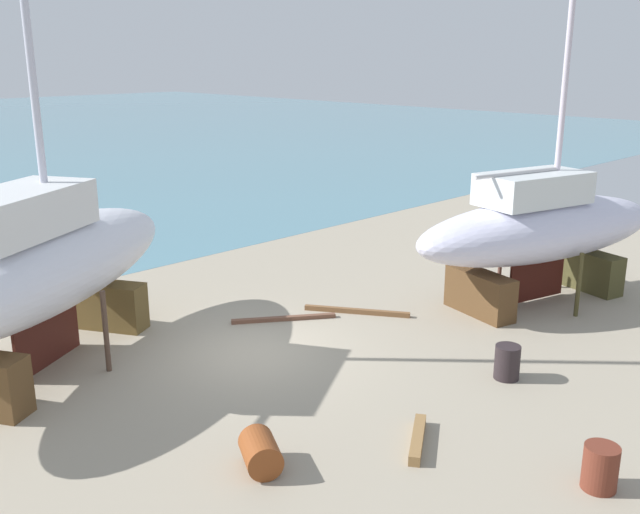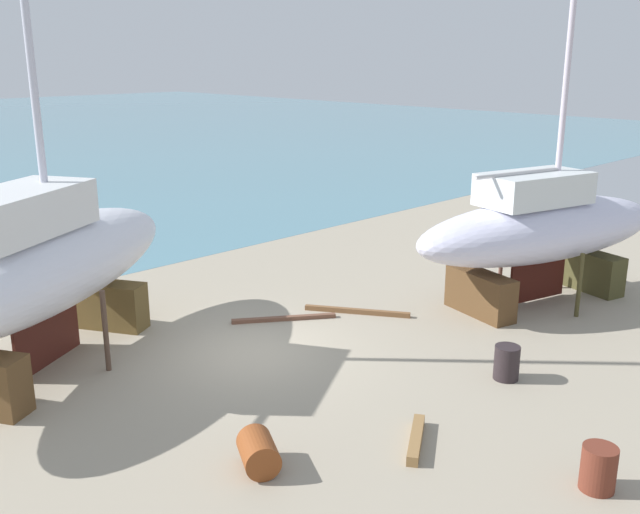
# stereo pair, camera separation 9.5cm
# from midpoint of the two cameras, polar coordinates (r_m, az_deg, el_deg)

# --- Properties ---
(ground_plane) EXTENTS (45.11, 45.11, 0.00)m
(ground_plane) POSITION_cam_midpoint_polar(r_m,az_deg,el_deg) (14.86, 3.36, -11.56)
(ground_plane) COLOR gray
(sailboat_large_starboard) EXTENTS (9.03, 4.75, 13.94)m
(sailboat_large_starboard) POSITION_cam_midpoint_polar(r_m,az_deg,el_deg) (20.89, 17.17, 2.23)
(sailboat_large_starboard) COLOR #454122
(sailboat_large_starboard) RESTS_ON ground
(sailboat_small_center) EXTENTS (9.55, 7.16, 17.36)m
(sailboat_small_center) POSITION_cam_midpoint_polar(r_m,az_deg,el_deg) (16.89, -21.89, -0.68)
(sailboat_small_center) COLOR brown
(sailboat_small_center) RESTS_ON ground
(barrel_rust_near) EXTENTS (0.60, 0.60, 0.76)m
(barrel_rust_near) POSITION_cam_midpoint_polar(r_m,az_deg,el_deg) (16.19, 14.67, -8.19)
(barrel_rust_near) COLOR #2A2124
(barrel_rust_near) RESTS_ON ground
(barrel_ochre) EXTENTS (0.69, 0.69, 0.77)m
(barrel_ochre) POSITION_cam_midpoint_polar(r_m,az_deg,el_deg) (12.86, 21.43, -15.49)
(barrel_ochre) COLOR brown
(barrel_ochre) RESTS_ON ground
(barrel_rust_far) EXTENTS (0.96, 1.07, 0.62)m
(barrel_rust_far) POSITION_cam_midpoint_polar(r_m,az_deg,el_deg) (12.61, -5.03, -15.39)
(barrel_rust_far) COLOR brown
(barrel_rust_far) RESTS_ON ground
(timber_plank_far) EXTENTS (1.70, 2.54, 0.13)m
(timber_plank_far) POSITION_cam_midpoint_polar(r_m,az_deg,el_deg) (19.57, 2.84, -4.38)
(timber_plank_far) COLOR brown
(timber_plank_far) RESTS_ON ground
(timber_plank_near) EXTENTS (2.41, 1.71, 0.11)m
(timber_plank_near) POSITION_cam_midpoint_polar(r_m,az_deg,el_deg) (19.09, -3.07, -4.97)
(timber_plank_near) COLOR brown
(timber_plank_near) RESTS_ON ground
(timber_long_fore) EXTENTS (1.42, 1.03, 0.19)m
(timber_long_fore) POSITION_cam_midpoint_polar(r_m,az_deg,el_deg) (13.47, 7.65, -14.33)
(timber_long_fore) COLOR olive
(timber_long_fore) RESTS_ON ground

